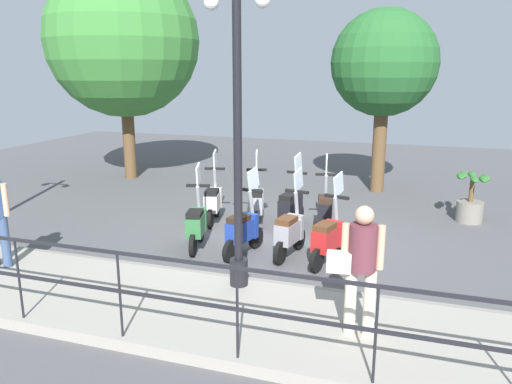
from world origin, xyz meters
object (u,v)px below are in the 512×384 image
Objects in this scene: tree_large at (123,41)px; scooter_far_2 at (256,202)px; scooter_near_3 at (196,223)px; scooter_far_1 at (291,206)px; lamp_post_near at (238,152)px; potted_palm at (470,202)px; scooter_far_3 at (213,201)px; scooter_near_1 at (290,231)px; scooter_near_2 at (243,229)px; scooter_far_0 at (325,209)px; tree_distant at (384,64)px; pedestrian_with_bag at (360,261)px; scooter_near_0 at (328,237)px.

tree_large is 7.03m from scooter_far_2.
scooter_far_1 is (1.73, -1.35, 0.00)m from scooter_near_3.
lamp_post_near is 2.88× the size of scooter_near_3.
scooter_far_3 is (-1.78, 5.27, 0.04)m from potted_palm.
scooter_near_1 and scooter_far_2 have the same top height.
scooter_near_2 and scooter_far_3 have the same top height.
scooter_far_3 is (-0.13, 2.40, 0.00)m from scooter_far_0.
scooter_near_2 is 0.93m from scooter_near_3.
scooter_near_1 is 1.65m from scooter_far_1.
potted_palm is at bearing -86.13° from scooter_far_2.
scooter_far_0 is at bearing 169.51° from tree_distant.
scooter_far_1 is (4.20, 1.87, -0.60)m from pedestrian_with_bag.
tree_distant is 3.09× the size of scooter_near_3.
scooter_near_0 is 1.51m from scooter_near_2.
pedestrian_with_bag reaches higher than scooter_near_2.
scooter_near_3 is 1.87m from scooter_far_2.
scooter_near_2 is at bearing 112.09° from scooter_near_1.
scooter_far_2 is (-3.28, -5.11, -3.55)m from tree_large.
pedestrian_with_bag is 1.50× the size of potted_palm.
scooter_near_1 is (-5.48, 1.04, -2.88)m from tree_distant.
scooter_near_2 is (1.53, 0.47, -1.64)m from lamp_post_near.
scooter_near_0 is 1.00× the size of scooter_near_2.
scooter_near_0 and scooter_far_1 have the same top height.
scooter_near_1 is at bearing -161.16° from scooter_far_2.
lamp_post_near is 7.42m from tree_distant.
lamp_post_near is 0.93× the size of tree_distant.
scooter_far_0 is at bearing -108.32° from scooter_far_2.
scooter_near_1 is (2.59, 1.48, -0.60)m from pedestrian_with_bag.
scooter_far_3 is (1.60, 0.34, 0.00)m from scooter_near_3.
potted_palm is at bearing -84.48° from scooter_far_3.
scooter_near_1 is 0.82m from scooter_near_2.
lamp_post_near is 2.48m from scooter_near_0.
pedestrian_with_bag is 2.63m from scooter_near_0.
lamp_post_near is at bearing 159.39° from scooter_far_0.
scooter_far_0 is 1.49m from scooter_far_2.
tree_large is at bearing 27.15° from scooter_near_3.
scooter_near_3 is at bearing 145.97° from scooter_far_2.
potted_palm is at bearing -35.44° from lamp_post_near.
potted_palm is 0.69× the size of scooter_far_2.
scooter_far_2 is (-1.59, 4.36, 0.04)m from potted_palm.
potted_palm is at bearing -69.53° from scooter_far_0.
lamp_post_near is 3.83m from scooter_far_2.
tree_large reaches higher than scooter_far_0.
pedestrian_with_bag reaches higher than scooter_near_1.
tree_large is (6.64, 5.94, 1.91)m from lamp_post_near.
scooter_near_0 and scooter_near_1 have the same top height.
tree_large reaches higher than tree_distant.
scooter_far_3 is at bearing 75.35° from scooter_near_0.
tree_distant is 5.27m from scooter_far_2.
pedestrian_with_bag reaches higher than scooter_far_0.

